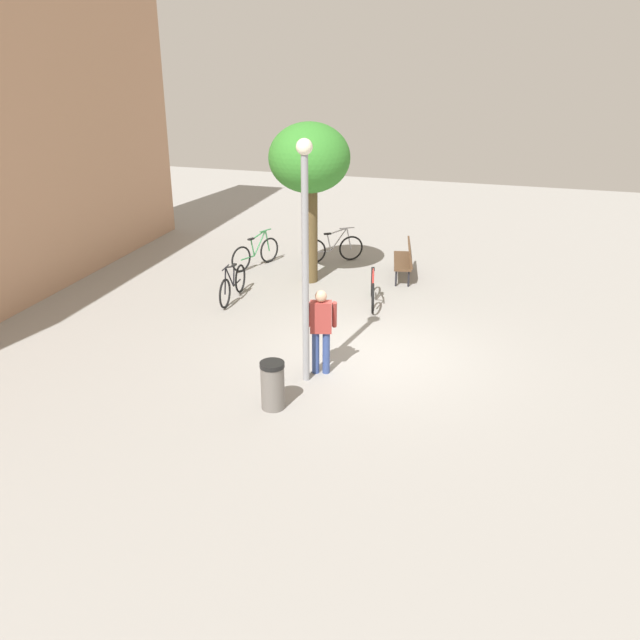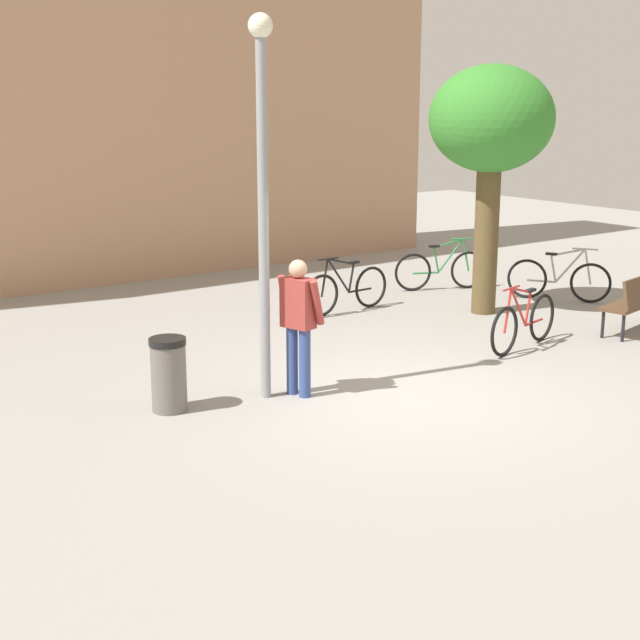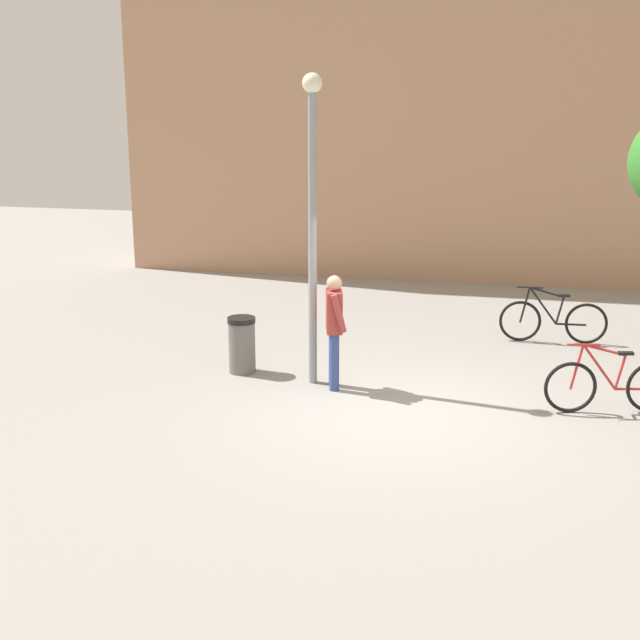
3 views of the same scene
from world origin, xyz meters
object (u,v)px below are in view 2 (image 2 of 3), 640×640
at_px(trash_bin, 169,374).
at_px(bicycle_silver, 559,279).
at_px(plaza_tree, 491,125).
at_px(lamppost, 263,176).
at_px(person_by_lamppost, 298,318).
at_px(bicycle_red, 524,323).
at_px(bicycle_black, 346,290).
at_px(bicycle_green, 441,269).

bearing_deg(trash_bin, bicycle_silver, 8.43).
relative_size(plaza_tree, bicycle_silver, 2.62).
distance_m(lamppost, bicycle_silver, 7.59).
bearing_deg(person_by_lamppost, trash_bin, 164.88).
height_order(lamppost, plaza_tree, lamppost).
xyz_separation_m(bicycle_silver, trash_bin, (-8.26, -1.22, 0.05)).
bearing_deg(person_by_lamppost, bicycle_red, -2.33).
distance_m(person_by_lamppost, plaza_tree, 5.69).
distance_m(bicycle_black, bicycle_red, 3.37).
relative_size(plaza_tree, trash_bin, 4.67).
height_order(bicycle_black, bicycle_red, same).
bearing_deg(bicycle_black, person_by_lamppost, -134.93).
relative_size(bicycle_black, bicycle_green, 1.08).
bearing_deg(lamppost, bicycle_green, 29.11).
xyz_separation_m(bicycle_silver, bicycle_red, (-2.93, -1.79, 0.00)).
bearing_deg(person_by_lamppost, plaza_tree, 19.50).
height_order(bicycle_red, trash_bin, bicycle_red).
bearing_deg(lamppost, person_by_lamppost, -26.59).
bearing_deg(bicycle_silver, bicycle_black, 157.14).
distance_m(person_by_lamppost, bicycle_black, 4.49).
xyz_separation_m(lamppost, plaza_tree, (5.34, 1.58, 0.43)).
xyz_separation_m(bicycle_silver, bicycle_green, (-1.04, 1.92, 0.00)).
distance_m(lamppost, person_by_lamppost, 1.73).
bearing_deg(bicycle_black, bicycle_red, -78.60).
height_order(bicycle_green, trash_bin, bicycle_green).
bearing_deg(plaza_tree, bicycle_silver, -4.15).
bearing_deg(bicycle_silver, bicycle_green, 118.42).
bearing_deg(plaza_tree, bicycle_red, -121.39).
xyz_separation_m(person_by_lamppost, bicycle_green, (5.70, 3.55, -0.58)).
xyz_separation_m(plaza_tree, bicycle_black, (-1.84, 1.39, -2.70)).
xyz_separation_m(bicycle_black, bicycle_green, (2.55, 0.40, 0.00)).
bearing_deg(lamppost, trash_bin, 168.75).
bearing_deg(bicycle_red, person_by_lamppost, 177.67).
relative_size(bicycle_black, trash_bin, 2.09).
bearing_deg(bicycle_red, bicycle_silver, 31.49).
distance_m(person_by_lamppost, bicycle_silver, 6.96).
relative_size(bicycle_black, bicycle_silver, 1.17).
bearing_deg(bicycle_green, lamppost, -150.89).
height_order(bicycle_silver, bicycle_green, same).
height_order(lamppost, person_by_lamppost, lamppost).
bearing_deg(person_by_lamppost, bicycle_silver, 13.66).
xyz_separation_m(person_by_lamppost, trash_bin, (-1.53, 0.41, -0.53)).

